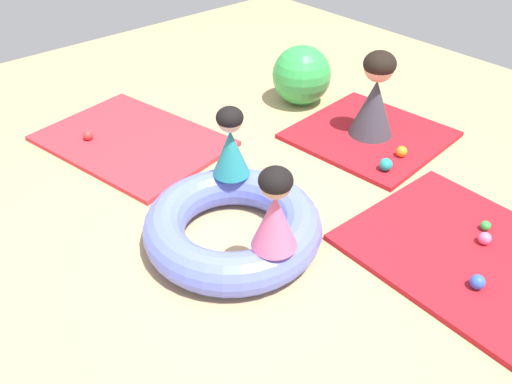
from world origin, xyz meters
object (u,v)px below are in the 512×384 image
object	(u,v)px
inflatable_cushion	(233,226)
play_ball_blue	(477,282)
play_ball_green	(486,226)
play_ball_red	(88,135)
adult_seated	(375,95)
exercise_ball_large	(302,75)
child_in_pink	(275,210)
play_ball_orange	(402,151)
play_ball_pink	(485,238)
play_ball_teal	(386,165)
child_in_teal	(231,142)

from	to	relation	value
inflatable_cushion	play_ball_blue	xyz separation A→B (m)	(1.30, 0.79, -0.05)
play_ball_green	play_ball_red	distance (m)	3.20
adult_seated	exercise_ball_large	xyz separation A→B (m)	(-0.88, 0.03, -0.12)
child_in_pink	play_ball_orange	bearing A→B (deg)	3.10
play_ball_pink	play_ball_teal	bearing A→B (deg)	167.38
exercise_ball_large	adult_seated	bearing A→B (deg)	-2.08
play_ball_teal	adult_seated	bearing A→B (deg)	140.44
play_ball_red	play_ball_green	bearing A→B (deg)	26.83
play_ball_pink	play_ball_orange	bearing A→B (deg)	154.55
play_ball_blue	exercise_ball_large	bearing A→B (deg)	157.69
play_ball_orange	exercise_ball_large	world-z (taller)	exercise_ball_large
play_ball_teal	play_ball_blue	bearing A→B (deg)	-28.28
adult_seated	play_ball_red	distance (m)	2.45
child_in_pink	child_in_teal	world-z (taller)	child_in_pink
play_ball_red	play_ball_pink	xyz separation A→B (m)	(2.92, 1.31, -0.00)
inflatable_cushion	play_ball_orange	xyz separation A→B (m)	(0.12, 1.66, -0.05)
child_in_pink	play_ball_blue	bearing A→B (deg)	-53.89
play_ball_blue	exercise_ball_large	world-z (taller)	exercise_ball_large
child_in_pink	play_ball_blue	size ratio (longest dim) A/B	5.93
play_ball_green	play_ball_pink	world-z (taller)	play_ball_pink
play_ball_pink	exercise_ball_large	xyz separation A→B (m)	(-2.29, 0.62, 0.20)
adult_seated	play_ball_pink	bearing A→B (deg)	-179.75
play_ball_red	exercise_ball_large	distance (m)	2.04
child_in_pink	play_ball_red	bearing A→B (deg)	85.75
child_in_teal	play_ball_teal	world-z (taller)	child_in_teal
exercise_ball_large	play_ball_green	bearing A→B (deg)	-12.30
child_in_teal	play_ball_blue	world-z (taller)	child_in_teal
child_in_teal	play_ball_pink	xyz separation A→B (m)	(1.45, 0.92, -0.43)
play_ball_red	adult_seated	bearing A→B (deg)	51.38
play_ball_green	play_ball_pink	bearing A→B (deg)	-63.22
adult_seated	play_ball_pink	size ratio (longest dim) A/B	8.82
play_ball_red	exercise_ball_large	size ratio (longest dim) A/B	0.15
play_ball_red	child_in_teal	bearing A→B (deg)	14.74
adult_seated	play_ball_red	world-z (taller)	adult_seated
child_in_teal	play_ball_orange	bearing A→B (deg)	176.66
play_ball_blue	adult_seated	bearing A→B (deg)	148.21
child_in_teal	exercise_ball_large	world-z (taller)	child_in_teal
exercise_ball_large	play_ball_blue	bearing A→B (deg)	-22.31
play_ball_red	play_ball_pink	size ratio (longest dim) A/B	1.00
child_in_pink	adult_seated	distance (m)	1.93
adult_seated	play_ball_teal	bearing A→B (deg)	163.28
child_in_pink	child_in_teal	distance (m)	0.80
play_ball_red	play_ball_teal	size ratio (longest dim) A/B	0.83
play_ball_green	play_ball_red	xyz separation A→B (m)	(-2.85, -1.44, 0.01)
play_ball_blue	play_ball_red	bearing A→B (deg)	-163.50
child_in_teal	play_ball_red	world-z (taller)	child_in_teal
play_ball_pink	child_in_pink	bearing A→B (deg)	-120.13
child_in_pink	adult_seated	world-z (taller)	child_in_pink
adult_seated	exercise_ball_large	bearing A→B (deg)	20.76
play_ball_pink	play_ball_blue	bearing A→B (deg)	-66.08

